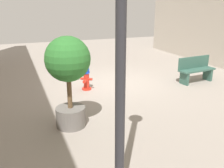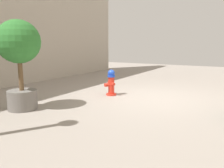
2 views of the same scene
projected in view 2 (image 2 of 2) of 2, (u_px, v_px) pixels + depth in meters
name	position (u px, v px, depth m)	size (l,w,h in m)	color
ground_plane	(152.00, 98.00, 6.76)	(23.40, 23.40, 0.00)	gray
fire_hydrant	(111.00, 83.00, 7.04)	(0.39, 0.38, 0.81)	red
planter_tree	(19.00, 52.00, 5.31)	(1.03, 1.03, 2.17)	slate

